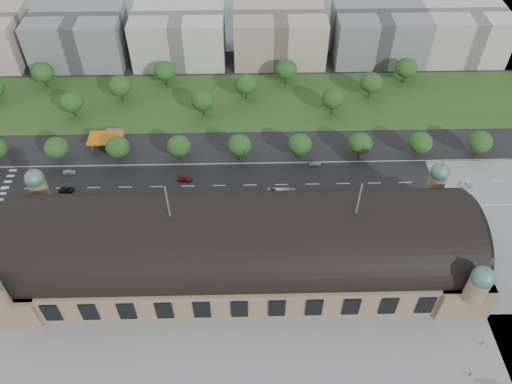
{
  "coord_description": "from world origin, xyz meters",
  "views": [
    {
      "loc": [
        3.05,
        -98.3,
        135.07
      ],
      "look_at": [
        5.8,
        20.52,
        14.0
      ],
      "focal_mm": 35.0,
      "sensor_mm": 36.0,
      "label": 1
    }
  ],
  "objects_px": {
    "bus_east": "(301,202)",
    "parked_car_2": "(123,219)",
    "parked_car_3": "(131,219)",
    "traffic_car_1": "(69,172)",
    "petrol_station": "(111,136)",
    "bus_mid": "(283,193)",
    "traffic_car_5": "(315,164)",
    "pedestrian_1": "(470,374)",
    "bus_west": "(172,204)",
    "traffic_car_6": "(466,185)",
    "parked_car_5": "(154,213)",
    "parked_car_0": "(54,212)",
    "pedestrian_0": "(482,344)",
    "traffic_car_3": "(185,179)",
    "traffic_car_2": "(66,190)",
    "parked_car_6": "(164,219)",
    "parked_car_4": "(123,215)",
    "parked_car_1": "(103,220)"
  },
  "relations": [
    {
      "from": "bus_east",
      "to": "parked_car_2",
      "type": "bearing_deg",
      "value": 99.13
    },
    {
      "from": "parked_car_2",
      "to": "parked_car_3",
      "type": "distance_m",
      "value": 2.68
    },
    {
      "from": "traffic_car_1",
      "to": "parked_car_2",
      "type": "distance_m",
      "value": 35.46
    },
    {
      "from": "petrol_station",
      "to": "bus_mid",
      "type": "height_order",
      "value": "petrol_station"
    },
    {
      "from": "bus_mid",
      "to": "bus_east",
      "type": "bearing_deg",
      "value": -124.3
    },
    {
      "from": "traffic_car_5",
      "to": "pedestrian_1",
      "type": "height_order",
      "value": "pedestrian_1"
    },
    {
      "from": "bus_west",
      "to": "bus_east",
      "type": "bearing_deg",
      "value": -91.44
    },
    {
      "from": "traffic_car_6",
      "to": "parked_car_5",
      "type": "distance_m",
      "value": 118.73
    },
    {
      "from": "parked_car_0",
      "to": "pedestrian_0",
      "type": "distance_m",
      "value": 148.66
    },
    {
      "from": "traffic_car_3",
      "to": "parked_car_3",
      "type": "height_order",
      "value": "traffic_car_3"
    },
    {
      "from": "petrol_station",
      "to": "parked_car_0",
      "type": "relative_size",
      "value": 2.96
    },
    {
      "from": "traffic_car_2",
      "to": "parked_car_5",
      "type": "height_order",
      "value": "traffic_car_2"
    },
    {
      "from": "petrol_station",
      "to": "traffic_car_3",
      "type": "relative_size",
      "value": 2.5
    },
    {
      "from": "parked_car_2",
      "to": "parked_car_3",
      "type": "height_order",
      "value": "parked_car_2"
    },
    {
      "from": "traffic_car_2",
      "to": "traffic_car_3",
      "type": "distance_m",
      "value": 45.05
    },
    {
      "from": "traffic_car_2",
      "to": "parked_car_5",
      "type": "bearing_deg",
      "value": 73.96
    },
    {
      "from": "traffic_car_3",
      "to": "pedestrian_0",
      "type": "distance_m",
      "value": 116.0
    },
    {
      "from": "bus_west",
      "to": "bus_mid",
      "type": "bearing_deg",
      "value": -84.5
    },
    {
      "from": "bus_west",
      "to": "bus_mid",
      "type": "xyz_separation_m",
      "value": [
        41.07,
        5.0,
        -0.11
      ]
    },
    {
      "from": "traffic_car_3",
      "to": "bus_east",
      "type": "xyz_separation_m",
      "value": [
        43.83,
        -14.11,
        1.06
      ]
    },
    {
      "from": "parked_car_6",
      "to": "parked_car_0",
      "type": "bearing_deg",
      "value": -135.64
    },
    {
      "from": "petrol_station",
      "to": "traffic_car_2",
      "type": "bearing_deg",
      "value": -112.79
    },
    {
      "from": "parked_car_4",
      "to": "bus_west",
      "type": "xyz_separation_m",
      "value": [
        17.1,
        4.13,
        1.13
      ]
    },
    {
      "from": "traffic_car_1",
      "to": "parked_car_1",
      "type": "height_order",
      "value": "traffic_car_1"
    },
    {
      "from": "traffic_car_1",
      "to": "bus_mid",
      "type": "distance_m",
      "value": 84.33
    },
    {
      "from": "parked_car_0",
      "to": "parked_car_3",
      "type": "relative_size",
      "value": 1.08
    },
    {
      "from": "traffic_car_2",
      "to": "parked_car_3",
      "type": "relative_size",
      "value": 1.31
    },
    {
      "from": "pedestrian_0",
      "to": "parked_car_4",
      "type": "bearing_deg",
      "value": 153.97
    },
    {
      "from": "traffic_car_5",
      "to": "parked_car_3",
      "type": "relative_size",
      "value": 1.07
    },
    {
      "from": "parked_car_0",
      "to": "traffic_car_2",
      "type": "bearing_deg",
      "value": 140.51
    },
    {
      "from": "bus_mid",
      "to": "pedestrian_0",
      "type": "xyz_separation_m",
      "value": [
        54.35,
        -61.98,
        -0.72
      ]
    },
    {
      "from": "parked_car_3",
      "to": "parked_car_6",
      "type": "bearing_deg",
      "value": 54.21
    },
    {
      "from": "pedestrian_0",
      "to": "pedestrian_1",
      "type": "relative_size",
      "value": 1.1
    },
    {
      "from": "bus_west",
      "to": "bus_mid",
      "type": "distance_m",
      "value": 41.38
    },
    {
      "from": "petrol_station",
      "to": "traffic_car_2",
      "type": "height_order",
      "value": "petrol_station"
    },
    {
      "from": "petrol_station",
      "to": "parked_car_0",
      "type": "height_order",
      "value": "petrol_station"
    },
    {
      "from": "parked_car_4",
      "to": "bus_mid",
      "type": "xyz_separation_m",
      "value": [
        58.17,
        9.13,
        1.02
      ]
    },
    {
      "from": "petrol_station",
      "to": "traffic_car_2",
      "type": "distance_m",
      "value": 31.42
    },
    {
      "from": "traffic_car_2",
      "to": "pedestrian_0",
      "type": "xyz_separation_m",
      "value": [
        136.47,
        -66.36,
        0.14
      ]
    },
    {
      "from": "traffic_car_1",
      "to": "parked_car_4",
      "type": "height_order",
      "value": "traffic_car_1"
    },
    {
      "from": "petrol_station",
      "to": "parked_car_0",
      "type": "bearing_deg",
      "value": -108.89
    },
    {
      "from": "parked_car_4",
      "to": "parked_car_5",
      "type": "xyz_separation_m",
      "value": [
        10.87,
        0.68,
        0.1
      ]
    },
    {
      "from": "traffic_car_3",
      "to": "parked_car_3",
      "type": "relative_size",
      "value": 1.28
    },
    {
      "from": "petrol_station",
      "to": "parked_car_6",
      "type": "relative_size",
      "value": 3.17
    },
    {
      "from": "pedestrian_1",
      "to": "traffic_car_1",
      "type": "bearing_deg",
      "value": 107.11
    },
    {
      "from": "parked_car_6",
      "to": "bus_west",
      "type": "distance_m",
      "value": 6.56
    },
    {
      "from": "parked_car_0",
      "to": "parked_car_3",
      "type": "height_order",
      "value": "parked_car_0"
    },
    {
      "from": "parked_car_2",
      "to": "bus_east",
      "type": "xyz_separation_m",
      "value": [
        64.52,
        6.0,
        1.06
      ]
    },
    {
      "from": "traffic_car_6",
      "to": "bus_east",
      "type": "xyz_separation_m",
      "value": [
        -64.3,
        -8.64,
        1.2
      ]
    },
    {
      "from": "parked_car_0",
      "to": "petrol_station",
      "type": "bearing_deg",
      "value": 129.85
    }
  ]
}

